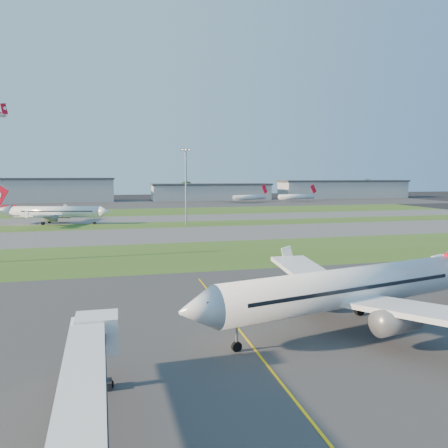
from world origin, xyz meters
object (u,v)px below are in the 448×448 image
object	(u,v)px
airliner_parked	(356,287)
mini_jet_far	(297,197)
light_mast_centre	(186,181)
mini_jet_near	(250,197)
airliner_taxiing	(55,212)
jet_bridge	(81,415)

from	to	relation	value
airliner_parked	mini_jet_far	distance (m)	233.85
mini_jet_far	light_mast_centre	bearing A→B (deg)	-139.72
light_mast_centre	mini_jet_near	bearing A→B (deg)	63.03
airliner_parked	light_mast_centre	xyz separation A→B (m)	(-2.79, 104.45, 10.23)
airliner_taxiing	light_mast_centre	distance (m)	46.84
airliner_parked	mini_jet_near	bearing A→B (deg)	62.87
mini_jet_near	light_mast_centre	size ratio (longest dim) A/B	1.03
airliner_taxiing	light_mast_centre	size ratio (longest dim) A/B	1.45
jet_bridge	mini_jet_near	bearing A→B (deg)	70.81
airliner_taxiing	airliner_parked	bearing A→B (deg)	126.48
airliner_taxiing	light_mast_centre	xyz separation A→B (m)	(43.75, -12.90, 10.63)
airliner_taxiing	mini_jet_far	distance (m)	166.09
mini_jet_near	light_mast_centre	distance (m)	126.81
airliner_taxiing	mini_jet_near	size ratio (longest dim) A/B	1.41
airliner_taxiing	light_mast_centre	world-z (taller)	light_mast_centre
airliner_taxiing	jet_bridge	bearing A→B (deg)	112.77
jet_bridge	light_mast_centre	distance (m)	126.17
mini_jet_far	mini_jet_near	bearing A→B (deg)	169.26
jet_bridge	mini_jet_near	size ratio (longest dim) A/B	1.02
mini_jet_far	light_mast_centre	distance (m)	144.17
light_mast_centre	airliner_parked	bearing A→B (deg)	-88.47
airliner_parked	mini_jet_near	size ratio (longest dim) A/B	1.56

